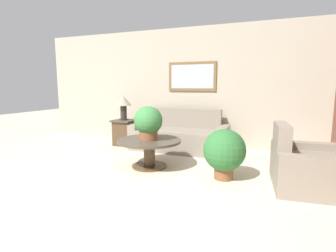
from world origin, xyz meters
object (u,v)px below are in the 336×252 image
(side_table, at_px, (124,132))
(potted_plant_floor, at_px, (224,151))
(couch_main, at_px, (180,137))
(potted_plant_on_table, at_px, (148,122))
(armchair, at_px, (309,168))
(table_lamp, at_px, (123,103))
(coffee_table, at_px, (149,147))

(side_table, bearing_deg, potted_plant_floor, -29.31)
(couch_main, relative_size, potted_plant_on_table, 3.58)
(armchair, bearing_deg, table_lamp, 64.38)
(couch_main, distance_m, table_lamp, 1.48)
(table_lamp, distance_m, potted_plant_floor, 2.89)
(potted_plant_on_table, bearing_deg, side_table, 133.59)
(armchair, xyz_separation_m, potted_plant_floor, (-1.09, -0.06, 0.13))
(couch_main, relative_size, coffee_table, 1.88)
(potted_plant_on_table, bearing_deg, potted_plant_floor, -4.33)
(couch_main, height_order, coffee_table, couch_main)
(coffee_table, bearing_deg, side_table, 134.16)
(couch_main, xyz_separation_m, armchair, (2.26, -1.39, -0.00))
(couch_main, bearing_deg, potted_plant_floor, -51.22)
(coffee_table, relative_size, side_table, 1.81)
(couch_main, distance_m, armchair, 2.65)
(potted_plant_floor, bearing_deg, couch_main, 128.78)
(couch_main, relative_size, armchair, 1.81)
(coffee_table, height_order, potted_plant_floor, potted_plant_floor)
(couch_main, distance_m, coffee_table, 1.33)
(couch_main, bearing_deg, potted_plant_on_table, -93.44)
(coffee_table, height_order, side_table, side_table)
(couch_main, xyz_separation_m, potted_plant_floor, (1.16, -1.45, 0.13))
(couch_main, bearing_deg, side_table, -177.61)
(table_lamp, bearing_deg, potted_plant_on_table, -46.41)
(couch_main, height_order, potted_plant_floor, couch_main)
(potted_plant_on_table, bearing_deg, table_lamp, 133.59)
(coffee_table, bearing_deg, potted_plant_floor, -5.48)
(couch_main, bearing_deg, table_lamp, -177.61)
(side_table, bearing_deg, potted_plant_on_table, -46.41)
(table_lamp, height_order, potted_plant_on_table, table_lamp)
(armchair, xyz_separation_m, coffee_table, (-2.34, 0.06, 0.06))
(armchair, relative_size, coffee_table, 1.04)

